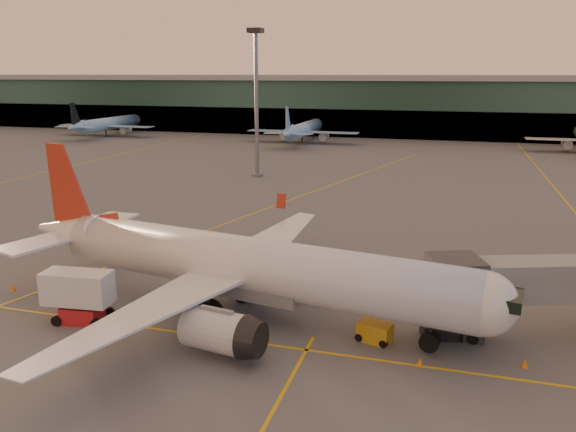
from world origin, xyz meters
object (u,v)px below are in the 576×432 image
(main_airplane, at_px, (238,266))
(pushback_tug, at_px, (445,328))
(catering_truck, at_px, (79,294))
(gpu_cart, at_px, (375,332))

(main_airplane, relative_size, pushback_tug, 11.56)
(pushback_tug, bearing_deg, catering_truck, 176.58)
(catering_truck, distance_m, pushback_tug, 26.93)
(main_airplane, distance_m, catering_truck, 12.01)
(catering_truck, xyz_separation_m, pushback_tug, (26.41, 5.04, -1.56))
(gpu_cart, bearing_deg, pushback_tug, 39.36)
(main_airplane, relative_size, catering_truck, 7.74)
(main_airplane, height_order, catering_truck, main_airplane)
(main_airplane, height_order, gpu_cart, main_airplane)
(catering_truck, xyz_separation_m, gpu_cart, (21.73, 3.00, -1.56))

